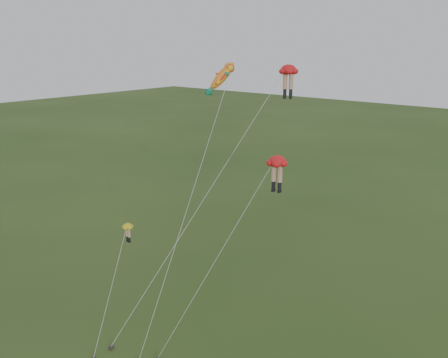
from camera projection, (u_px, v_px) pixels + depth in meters
The scene contains 5 objects.
ground at pixel (150, 347), 36.42m from camera, with size 300.00×300.00×0.00m, color #294117.
legs_kite_red_high at pixel (286, 76), 38.76m from camera, with size 6.05×15.89×19.79m.
legs_kite_red_mid at pixel (274, 169), 29.26m from camera, with size 7.90×4.59×15.14m.
legs_kite_yellow at pixel (126, 234), 37.72m from camera, with size 2.71×5.95×8.21m.
fish_kite at pixel (222, 78), 39.94m from camera, with size 4.08×13.84×20.14m.
Camera 1 is at (24.51, -20.90, 21.65)m, focal length 40.00 mm.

